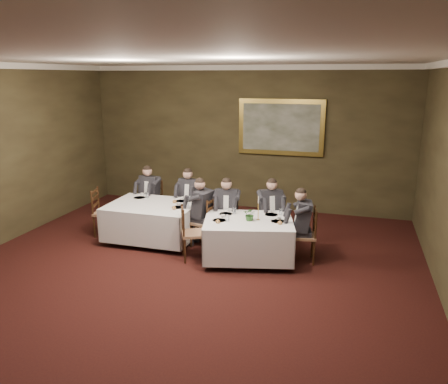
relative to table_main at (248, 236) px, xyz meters
The scene contains 25 objects.
ground 2.01m from the table_main, 116.69° to the right, with size 10.00×10.00×0.00m, color black.
ceiling 3.63m from the table_main, 116.69° to the right, with size 8.00×10.00×0.10m, color silver.
back_wall 3.61m from the table_main, 105.20° to the left, with size 8.00×0.10×3.50m, color #2F2717.
crown_molding 3.58m from the table_main, 116.69° to the right, with size 8.00×10.00×0.12m.
table_main is the anchor object (origin of this frame).
table_second 2.12m from the table_main, 168.98° to the left, with size 1.75×1.34×0.67m.
chair_main_backleft 0.93m from the table_main, 131.27° to the left, with size 0.50×0.49×1.00m.
diner_main_backleft 0.91m from the table_main, 131.65° to the left, with size 0.48×0.54×1.35m.
chair_main_backright 0.93m from the table_main, 76.33° to the left, with size 0.58×0.57×1.00m.
diner_main_backright 0.91m from the table_main, 75.86° to the left, with size 0.57×0.61×1.35m.
chair_main_endleft 1.01m from the table_main, 166.11° to the right, with size 0.57×0.58×1.00m.
chair_main_endright 1.01m from the table_main, 13.71° to the left, with size 0.49×0.51×1.00m.
diner_main_endright 0.99m from the table_main, 13.75° to the left, with size 0.54×0.48×1.35m.
chair_sec_backleft 2.87m from the table_main, 153.07° to the left, with size 0.49×0.48×1.00m.
diner_sec_backleft 2.86m from the table_main, 153.29° to the left, with size 0.46×0.53×1.35m.
chair_sec_backright 2.09m from the table_main, 141.17° to the left, with size 0.47×0.45×1.00m.
diner_sec_backright 2.07m from the table_main, 141.44° to the left, with size 0.44×0.51×1.35m.
chair_sec_endright 1.08m from the table_main, 157.30° to the left, with size 0.50×0.52×1.00m.
diner_sec_endright 1.08m from the table_main, 157.42° to the left, with size 0.55×0.49×1.35m.
chair_sec_endleft 3.22m from the table_main, behind, with size 0.51×0.53×1.00m.
centerpiece 0.45m from the table_main, 35.91° to the right, with size 0.23×0.20×0.26m, color #2D5926.
candlestick 0.51m from the table_main, 18.33° to the left, with size 0.07×0.07×0.45m.
place_setting_table_main 0.61m from the table_main, 150.48° to the left, with size 0.33×0.31×0.14m.
place_setting_table_second 2.65m from the table_main, 162.36° to the left, with size 0.33×0.31×0.14m.
painting 3.57m from the table_main, 90.00° to the left, with size 2.05×0.09×1.32m.
Camera 1 is at (2.60, -5.44, 3.25)m, focal length 35.00 mm.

